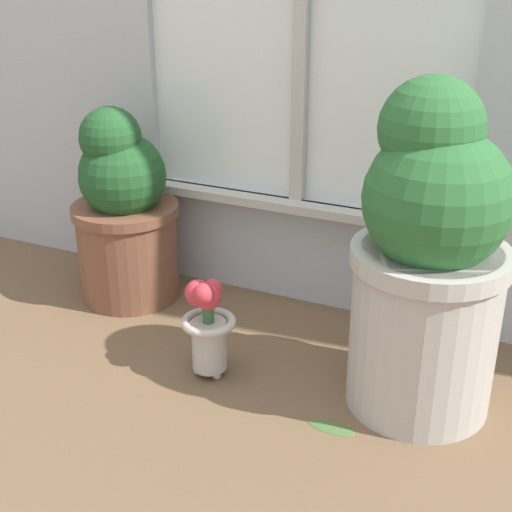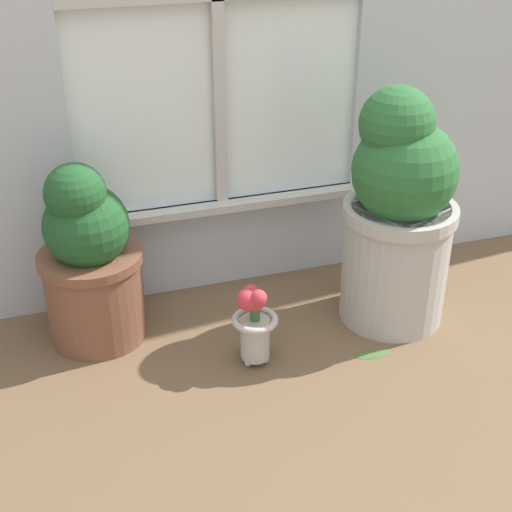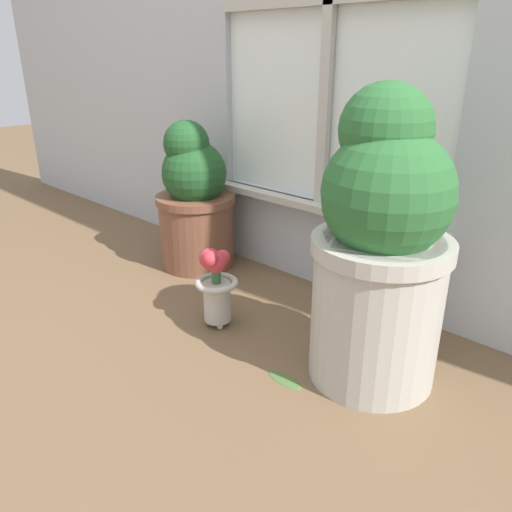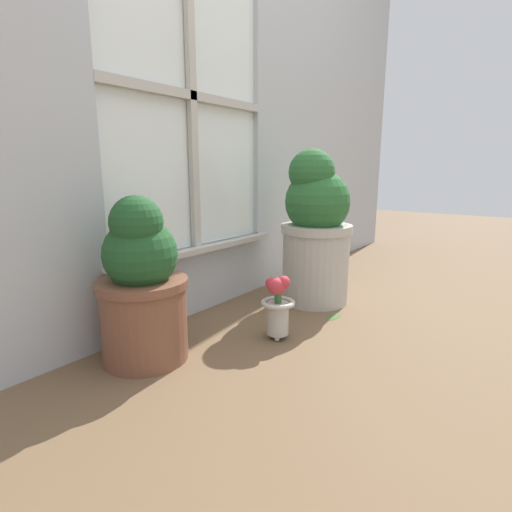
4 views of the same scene
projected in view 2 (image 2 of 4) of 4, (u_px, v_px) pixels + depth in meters
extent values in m
plane|color=brown|center=(277.00, 377.00, 1.97)|extent=(10.00, 10.00, 0.00)
cube|color=#B2B7BC|center=(222.00, 239.00, 2.36)|extent=(0.89, 0.05, 0.30)
cube|color=#BCB7AD|center=(225.00, 206.00, 2.26)|extent=(0.95, 0.06, 0.02)
cylinder|color=brown|center=(95.00, 295.00, 2.08)|extent=(0.28, 0.28, 0.28)
cylinder|color=brown|center=(90.00, 257.00, 2.02)|extent=(0.30, 0.30, 0.03)
cylinder|color=#38281E|center=(90.00, 254.00, 2.02)|extent=(0.26, 0.26, 0.01)
sphere|color=#1E4C23|center=(86.00, 226.00, 1.97)|extent=(0.24, 0.24, 0.24)
sphere|color=#1E4C23|center=(75.00, 193.00, 1.90)|extent=(0.17, 0.17, 0.17)
ellipsoid|color=#1E4C23|center=(77.00, 220.00, 2.03)|extent=(0.10, 0.05, 0.13)
cylinder|color=#B7B2A8|center=(395.00, 262.00, 2.15)|extent=(0.32, 0.32, 0.38)
cylinder|color=#B7B2A8|center=(400.00, 211.00, 2.07)|extent=(0.34, 0.34, 0.04)
cylinder|color=#38281E|center=(401.00, 207.00, 2.06)|extent=(0.29, 0.29, 0.01)
sphere|color=#28602D|center=(405.00, 171.00, 2.01)|extent=(0.30, 0.30, 0.30)
sphere|color=#28602D|center=(397.00, 124.00, 1.95)|extent=(0.21, 0.21, 0.21)
ellipsoid|color=#28602D|center=(384.00, 166.00, 2.09)|extent=(0.17, 0.06, 0.21)
sphere|color=#BCB7AD|center=(252.00, 352.00, 2.06)|extent=(0.02, 0.02, 0.02)
sphere|color=#BCB7AD|center=(248.00, 363.00, 2.01)|extent=(0.02, 0.02, 0.02)
sphere|color=#BCB7AD|center=(266.00, 359.00, 2.03)|extent=(0.02, 0.02, 0.02)
cylinder|color=#BCB7AD|center=(255.00, 338.00, 2.00)|extent=(0.08, 0.08, 0.12)
torus|color=#BCB7AD|center=(255.00, 320.00, 1.97)|extent=(0.13, 0.13, 0.02)
cylinder|color=#386633|center=(255.00, 309.00, 1.95)|extent=(0.03, 0.03, 0.07)
sphere|color=#C6333D|center=(255.00, 300.00, 1.94)|extent=(0.06, 0.06, 0.06)
sphere|color=#C6333D|center=(251.00, 292.00, 1.96)|extent=(0.05, 0.05, 0.05)
sphere|color=#C6333D|center=(248.00, 300.00, 1.92)|extent=(0.06, 0.06, 0.06)
sphere|color=#C6333D|center=(258.00, 298.00, 1.91)|extent=(0.05, 0.05, 0.05)
ellipsoid|color=#476633|center=(373.00, 353.00, 2.06)|extent=(0.11, 0.05, 0.01)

